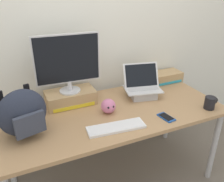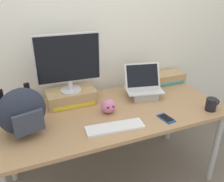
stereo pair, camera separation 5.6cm
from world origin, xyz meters
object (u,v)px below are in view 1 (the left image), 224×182
(toner_box_cyan, at_px, (166,77))
(open_laptop, at_px, (142,90))
(cell_phone, at_px, (166,117))
(coffee_mug, at_px, (210,103))
(desktop_monitor, at_px, (68,62))
(plush_toy, at_px, (108,106))
(toner_box_yellow, at_px, (71,97))
(external_keyboard, at_px, (116,127))
(messenger_backpack, at_px, (23,113))

(toner_box_cyan, bearing_deg, open_laptop, -153.37)
(cell_phone, bearing_deg, coffee_mug, -11.36)
(desktop_monitor, bearing_deg, open_laptop, -7.71)
(open_laptop, xyz_separation_m, plush_toy, (-0.40, -0.15, -0.00))
(toner_box_yellow, distance_m, external_keyboard, 0.54)
(coffee_mug, bearing_deg, cell_phone, 177.21)
(external_keyboard, height_order, coffee_mug, coffee_mug)
(external_keyboard, relative_size, messenger_backpack, 1.16)
(external_keyboard, bearing_deg, toner_box_yellow, 116.96)
(open_laptop, relative_size, toner_box_cyan, 1.13)
(toner_box_yellow, relative_size, toner_box_cyan, 1.29)
(toner_box_yellow, bearing_deg, coffee_mug, -28.20)
(desktop_monitor, height_order, plush_toy, desktop_monitor)
(plush_toy, height_order, toner_box_cyan, plush_toy)
(open_laptop, bearing_deg, toner_box_cyan, 39.01)
(open_laptop, height_order, cell_phone, open_laptop)
(open_laptop, distance_m, toner_box_cyan, 0.44)
(desktop_monitor, bearing_deg, coffee_mug, -24.97)
(toner_box_cyan, bearing_deg, external_keyboard, -145.30)
(desktop_monitor, xyz_separation_m, plush_toy, (0.23, -0.27, -0.32))
(toner_box_yellow, bearing_deg, cell_phone, -40.93)
(plush_toy, xyz_separation_m, toner_box_cyan, (0.80, 0.35, -0.01))
(toner_box_cyan, bearing_deg, toner_box_yellow, -175.76)
(open_laptop, bearing_deg, coffee_mug, -35.05)
(plush_toy, bearing_deg, messenger_backpack, -177.41)
(coffee_mug, distance_m, toner_box_cyan, 0.63)
(cell_phone, xyz_separation_m, toner_box_cyan, (0.42, 0.61, 0.04))
(cell_phone, bearing_deg, messenger_backpack, 158.67)
(coffee_mug, relative_size, toner_box_cyan, 0.40)
(messenger_backpack, xyz_separation_m, coffee_mug, (1.43, -0.25, -0.11))
(external_keyboard, xyz_separation_m, plush_toy, (0.04, 0.23, 0.05))
(plush_toy, bearing_deg, external_keyboard, -99.52)
(desktop_monitor, height_order, messenger_backpack, desktop_monitor)
(toner_box_yellow, height_order, plush_toy, same)
(toner_box_yellow, xyz_separation_m, open_laptop, (0.63, -0.12, 0.00))
(messenger_backpack, bearing_deg, toner_box_yellow, 21.93)
(plush_toy, bearing_deg, toner_box_yellow, 130.77)
(toner_box_yellow, height_order, desktop_monitor, desktop_monitor)
(open_laptop, distance_m, coffee_mug, 0.58)
(coffee_mug, xyz_separation_m, cell_phone, (-0.41, 0.02, -0.05))
(toner_box_cyan, bearing_deg, messenger_backpack, -165.30)
(open_laptop, height_order, messenger_backpack, messenger_backpack)
(toner_box_yellow, xyz_separation_m, desktop_monitor, (-0.00, -0.00, 0.32))
(open_laptop, distance_m, messenger_backpack, 1.06)
(external_keyboard, xyz_separation_m, cell_phone, (0.42, -0.03, -0.01))
(toner_box_cyan, bearing_deg, cell_phone, -124.75)
(open_laptop, bearing_deg, cell_phone, -80.80)
(external_keyboard, height_order, toner_box_cyan, toner_box_cyan)
(toner_box_yellow, height_order, toner_box_cyan, toner_box_yellow)
(toner_box_yellow, xyz_separation_m, toner_box_cyan, (1.03, 0.08, -0.01))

